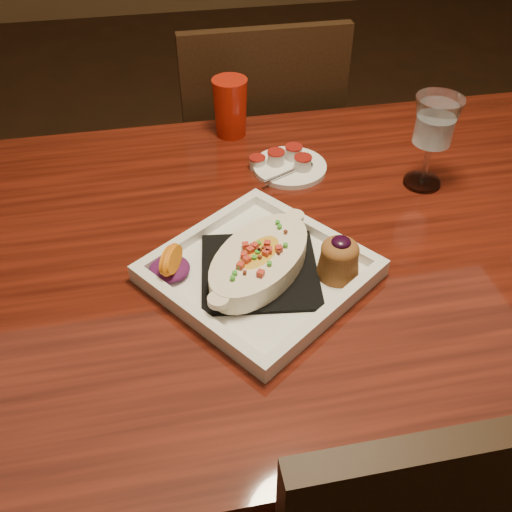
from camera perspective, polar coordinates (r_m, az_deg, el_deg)
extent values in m
plane|color=#311B10|center=(1.59, 4.58, -19.23)|extent=(7.00, 7.00, 0.00)
cube|color=maroon|center=(1.02, 6.75, 1.33)|extent=(1.50, 0.90, 0.04)
cylinder|color=black|center=(1.56, -22.95, -3.76)|extent=(0.07, 0.07, 0.71)
cylinder|color=black|center=(1.78, 23.42, 2.19)|extent=(0.07, 0.07, 0.71)
cube|color=black|center=(1.73, -0.49, 8.89)|extent=(0.42, 0.42, 0.04)
cylinder|color=black|center=(2.03, 3.40, 6.55)|extent=(0.04, 0.04, 0.45)
cylinder|color=black|center=(1.98, -6.22, 5.44)|extent=(0.04, 0.04, 0.45)
cylinder|color=black|center=(1.77, 5.99, 0.34)|extent=(0.04, 0.04, 0.45)
cylinder|color=black|center=(1.72, -4.96, -1.09)|extent=(0.04, 0.04, 0.45)
cube|color=black|center=(1.45, 0.89, 13.27)|extent=(0.40, 0.03, 0.46)
cube|color=white|center=(0.91, 0.36, -1.88)|extent=(0.41, 0.41, 0.01)
cube|color=black|center=(0.91, 0.36, -1.47)|extent=(0.21, 0.21, 0.01)
ellipsoid|color=yellow|center=(0.89, 0.37, -0.39)|extent=(0.20, 0.21, 0.04)
ellipsoid|color=#5D154F|center=(0.91, -8.63, -1.26)|extent=(0.06, 0.07, 0.02)
cone|color=brown|center=(0.90, 8.26, -0.57)|extent=(0.07, 0.07, 0.05)
ellipsoid|color=brown|center=(0.88, 8.42, 0.63)|extent=(0.06, 0.06, 0.03)
ellipsoid|color=black|center=(0.87, 8.51, 1.38)|extent=(0.03, 0.03, 0.01)
cylinder|color=silver|center=(1.17, 16.24, 7.12)|extent=(0.07, 0.07, 0.01)
cylinder|color=silver|center=(1.15, 16.63, 8.85)|extent=(0.01, 0.01, 0.08)
cone|color=silver|center=(1.11, 17.51, 12.67)|extent=(0.09, 0.09, 0.09)
cylinder|color=white|center=(1.17, 3.39, 8.86)|extent=(0.15, 0.15, 0.01)
cylinder|color=silver|center=(1.16, 2.01, 9.76)|extent=(0.03, 0.03, 0.03)
cylinder|color=#A21B14|center=(1.16, 2.03, 10.34)|extent=(0.04, 0.04, 0.00)
cylinder|color=silver|center=(1.18, 3.77, 10.26)|extent=(0.03, 0.03, 0.03)
cylinder|color=#A21B14|center=(1.17, 3.80, 10.83)|extent=(0.04, 0.04, 0.00)
cylinder|color=silver|center=(1.15, 4.70, 9.21)|extent=(0.03, 0.03, 0.03)
cylinder|color=#A21B14|center=(1.14, 4.74, 9.80)|extent=(0.04, 0.04, 0.00)
cylinder|color=silver|center=(1.17, 0.13, 9.26)|extent=(0.03, 0.03, 0.02)
cylinder|color=#A21B14|center=(1.16, 0.13, 9.80)|extent=(0.03, 0.03, 0.00)
cone|color=#B11B0C|center=(1.26, -2.58, 14.60)|extent=(0.08, 0.08, 0.13)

